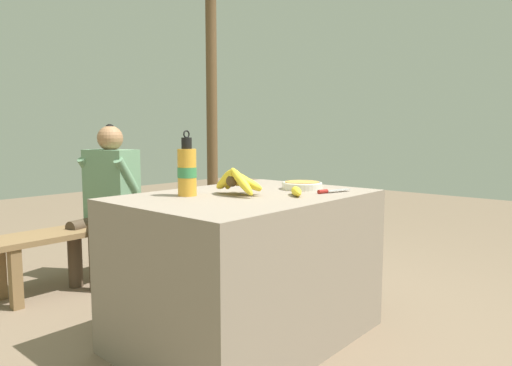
{
  "coord_description": "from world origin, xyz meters",
  "views": [
    {
      "loc": [
        -1.6,
        -1.46,
        1.0
      ],
      "look_at": [
        0.12,
        0.05,
        0.75
      ],
      "focal_mm": 32.0,
      "sensor_mm": 36.0,
      "label": 1
    }
  ],
  "objects_px": {
    "water_bottle": "(187,171)",
    "support_post_far": "(212,98)",
    "serving_bowl": "(302,185)",
    "banana_bunch_ripe": "(237,181)",
    "wooden_bench": "(130,227)",
    "knife": "(329,191)",
    "banana_bunch_green": "(188,203)",
    "seated_vendor": "(107,193)",
    "loose_banana_front": "(296,191)"
  },
  "relations": [
    {
      "from": "water_bottle",
      "to": "support_post_far",
      "type": "distance_m",
      "value": 2.36
    },
    {
      "from": "water_bottle",
      "to": "banana_bunch_ripe",
      "type": "bearing_deg",
      "value": -41.28
    },
    {
      "from": "banana_bunch_ripe",
      "to": "banana_bunch_green",
      "type": "height_order",
      "value": "banana_bunch_ripe"
    },
    {
      "from": "seated_vendor",
      "to": "banana_bunch_green",
      "type": "xyz_separation_m",
      "value": [
        0.74,
        0.05,
        -0.16
      ]
    },
    {
      "from": "banana_bunch_ripe",
      "to": "support_post_far",
      "type": "distance_m",
      "value": 2.37
    },
    {
      "from": "banana_bunch_ripe",
      "to": "loose_banana_front",
      "type": "bearing_deg",
      "value": -54.77
    },
    {
      "from": "serving_bowl",
      "to": "banana_bunch_ripe",
      "type": "bearing_deg",
      "value": 165.71
    },
    {
      "from": "knife",
      "to": "support_post_far",
      "type": "height_order",
      "value": "support_post_far"
    },
    {
      "from": "serving_bowl",
      "to": "banana_bunch_green",
      "type": "xyz_separation_m",
      "value": [
        0.45,
        1.45,
        -0.29
      ]
    },
    {
      "from": "knife",
      "to": "seated_vendor",
      "type": "xyz_separation_m",
      "value": [
        -0.26,
        1.59,
        -0.12
      ]
    },
    {
      "from": "banana_bunch_ripe",
      "to": "serving_bowl",
      "type": "xyz_separation_m",
      "value": [
        0.39,
        -0.1,
        -0.05
      ]
    },
    {
      "from": "banana_bunch_ripe",
      "to": "knife",
      "type": "height_order",
      "value": "banana_bunch_ripe"
    },
    {
      "from": "banana_bunch_ripe",
      "to": "water_bottle",
      "type": "distance_m",
      "value": 0.23
    },
    {
      "from": "banana_bunch_ripe",
      "to": "support_post_far",
      "type": "relative_size",
      "value": 0.11
    },
    {
      "from": "water_bottle",
      "to": "loose_banana_front",
      "type": "distance_m",
      "value": 0.52
    },
    {
      "from": "knife",
      "to": "wooden_bench",
      "type": "bearing_deg",
      "value": 106.66
    },
    {
      "from": "seated_vendor",
      "to": "wooden_bench",
      "type": "bearing_deg",
      "value": 177.58
    },
    {
      "from": "banana_bunch_green",
      "to": "water_bottle",
      "type": "bearing_deg",
      "value": -130.04
    },
    {
      "from": "banana_bunch_ripe",
      "to": "loose_banana_front",
      "type": "height_order",
      "value": "banana_bunch_ripe"
    },
    {
      "from": "serving_bowl",
      "to": "knife",
      "type": "bearing_deg",
      "value": -100.61
    },
    {
      "from": "seated_vendor",
      "to": "serving_bowl",
      "type": "bearing_deg",
      "value": 86.8
    },
    {
      "from": "serving_bowl",
      "to": "water_bottle",
      "type": "relative_size",
      "value": 0.69
    },
    {
      "from": "loose_banana_front",
      "to": "seated_vendor",
      "type": "relative_size",
      "value": 0.14
    },
    {
      "from": "loose_banana_front",
      "to": "seated_vendor",
      "type": "distance_m",
      "value": 1.54
    },
    {
      "from": "water_bottle",
      "to": "serving_bowl",
      "type": "bearing_deg",
      "value": -24.07
    },
    {
      "from": "loose_banana_front",
      "to": "wooden_bench",
      "type": "xyz_separation_m",
      "value": [
        0.12,
        1.57,
        -0.4
      ]
    },
    {
      "from": "water_bottle",
      "to": "support_post_far",
      "type": "xyz_separation_m",
      "value": [
        1.66,
        1.6,
        0.51
      ]
    },
    {
      "from": "seated_vendor",
      "to": "loose_banana_front",
      "type": "bearing_deg",
      "value": 77.48
    },
    {
      "from": "knife",
      "to": "seated_vendor",
      "type": "relative_size",
      "value": 0.19
    },
    {
      "from": "knife",
      "to": "banana_bunch_green",
      "type": "distance_m",
      "value": 1.73
    },
    {
      "from": "support_post_far",
      "to": "loose_banana_front",
      "type": "bearing_deg",
      "value": -123.87
    },
    {
      "from": "knife",
      "to": "support_post_far",
      "type": "bearing_deg",
      "value": 75.17
    },
    {
      "from": "support_post_far",
      "to": "wooden_bench",
      "type": "bearing_deg",
      "value": -161.28
    },
    {
      "from": "seated_vendor",
      "to": "banana_bunch_green",
      "type": "height_order",
      "value": "seated_vendor"
    },
    {
      "from": "loose_banana_front",
      "to": "knife",
      "type": "xyz_separation_m",
      "value": [
        0.19,
        -0.06,
        -0.01
      ]
    },
    {
      "from": "wooden_bench",
      "to": "support_post_far",
      "type": "distance_m",
      "value": 1.62
    },
    {
      "from": "banana_bunch_ripe",
      "to": "knife",
      "type": "xyz_separation_m",
      "value": [
        0.35,
        -0.29,
        -0.06
      ]
    },
    {
      "from": "serving_bowl",
      "to": "wooden_bench",
      "type": "xyz_separation_m",
      "value": [
        -0.1,
        1.44,
        -0.41
      ]
    },
    {
      "from": "loose_banana_front",
      "to": "wooden_bench",
      "type": "bearing_deg",
      "value": 85.47
    },
    {
      "from": "loose_banana_front",
      "to": "wooden_bench",
      "type": "relative_size",
      "value": 0.08
    },
    {
      "from": "wooden_bench",
      "to": "seated_vendor",
      "type": "bearing_deg",
      "value": -167.34
    },
    {
      "from": "water_bottle",
      "to": "banana_bunch_green",
      "type": "distance_m",
      "value": 1.61
    },
    {
      "from": "loose_banana_front",
      "to": "support_post_far",
      "type": "height_order",
      "value": "support_post_far"
    },
    {
      "from": "banana_bunch_ripe",
      "to": "seated_vendor",
      "type": "xyz_separation_m",
      "value": [
        0.09,
        1.3,
        -0.18
      ]
    },
    {
      "from": "water_bottle",
      "to": "banana_bunch_green",
      "type": "bearing_deg",
      "value": 49.96
    },
    {
      "from": "serving_bowl",
      "to": "knife",
      "type": "xyz_separation_m",
      "value": [
        -0.04,
        -0.19,
        -0.01
      ]
    },
    {
      "from": "loose_banana_front",
      "to": "knife",
      "type": "distance_m",
      "value": 0.2
    },
    {
      "from": "wooden_bench",
      "to": "seated_vendor",
      "type": "height_order",
      "value": "seated_vendor"
    },
    {
      "from": "seated_vendor",
      "to": "support_post_far",
      "type": "xyz_separation_m",
      "value": [
        1.4,
        0.45,
        0.74
      ]
    },
    {
      "from": "banana_bunch_ripe",
      "to": "water_bottle",
      "type": "relative_size",
      "value": 1.0
    }
  ]
}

